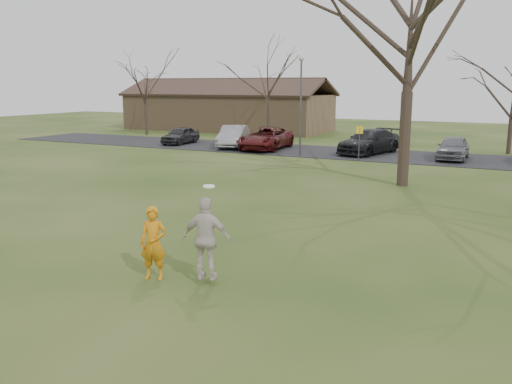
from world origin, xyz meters
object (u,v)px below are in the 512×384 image
Objects in this scene: car_1 at (234,136)px; lamp_post at (301,93)px; catching_play at (207,239)px; car_0 at (180,135)px; big_tree at (411,26)px; car_4 at (453,148)px; car_3 at (369,142)px; car_2 at (266,138)px; building at (228,110)px; player_defender at (153,243)px.

car_1 is 7.08m from lamp_post.
car_0 is at bearing 125.36° from catching_play.
catching_play is 23.11m from lamp_post.
car_0 is 0.27× the size of big_tree.
car_4 reaches higher than car_0.
car_1 is 27.11m from catching_play.
car_0 is 0.71× the size of car_3.
car_2 is 5.03m from lamp_post.
building is at bearing 103.19° from car_1.
catching_play reaches higher than car_2.
car_4 is at bearing -16.36° from car_1.
building is (-10.64, 13.50, 1.13)m from car_2.
car_2 is 25.94m from catching_play.
building is (-23.03, 13.11, 1.18)m from car_4.
building reaches higher than catching_play.
car_4 is at bearing 14.84° from lamp_post.
car_2 is (2.63, -0.07, -0.01)m from car_1.
big_tree is (-1.03, -9.89, 6.25)m from car_4.
car_4 is (5.28, -0.45, -0.07)m from car_3.
car_3 reaches higher than car_2.
car_2 is 17.23m from building.
car_3 is (14.48, 0.59, 0.14)m from car_0.
catching_play is 15.73m from big_tree.
car_0 is at bearing 160.18° from car_1.
big_tree is (22.00, -23.00, 5.07)m from building.
car_2 reaches higher than car_4.
car_3 is at bearing 112.34° from big_tree.
big_tree is at bearing -43.94° from car_2.
player_defender is 1.36m from catching_play.
car_0 is 0.61× the size of lamp_post.
car_3 is at bearing 2.69° from car_2.
catching_play is at bearing -71.74° from car_2.
car_4 is 11.75m from big_tree.
catching_play reaches higher than car_4.
catching_play is at bearing -80.21° from car_1.
building reaches higher than car_4.
car_2 is (7.37, -0.25, 0.12)m from car_0.
car_3 is 5.66m from lamp_post.
car_4 is at bearing 84.03° from catching_play.
car_3 is 5.30m from car_4.
catching_play is at bearing -96.58° from car_4.
big_tree is (8.00, -7.50, 3.03)m from lamp_post.
car_0 is 0.91× the size of car_4.
car_4 is at bearing -29.64° from building.
big_tree is at bearing -46.27° from building.
catching_play is at bearing -95.99° from big_tree.
big_tree is at bearing -43.15° from lamp_post.
car_1 is 15.03m from car_4.
car_1 is at bearing 117.40° from catching_play.
car_4 is at bearing 11.41° from car_3.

